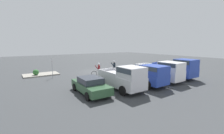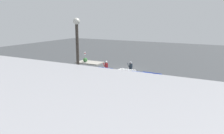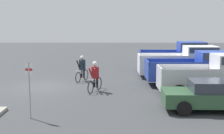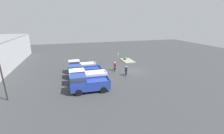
{
  "view_description": "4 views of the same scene",
  "coord_description": "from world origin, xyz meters",
  "px_view_note": "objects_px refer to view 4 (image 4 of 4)",
  "views": [
    {
      "loc": [
        10.34,
        19.7,
        4.07
      ],
      "look_at": [
        -0.16,
        4.17,
        1.2
      ],
      "focal_mm": 24.0,
      "sensor_mm": 36.0,
      "label": 1
    },
    {
      "loc": [
        -12.98,
        28.29,
        7.23
      ],
      "look_at": [
        -0.16,
        4.17,
        1.2
      ],
      "focal_mm": 35.0,
      "sensor_mm": 36.0,
      "label": 2
    },
    {
      "loc": [
        18.73,
        4.36,
        3.97
      ],
      "look_at": [
        -0.16,
        4.17,
        1.2
      ],
      "focal_mm": 50.0,
      "sensor_mm": 36.0,
      "label": 3
    },
    {
      "loc": [
        -24.66,
        11.17,
        9.16
      ],
      "look_at": [
        -0.16,
        4.17,
        1.2
      ],
      "focal_mm": 24.0,
      "sensor_mm": 36.0,
      "label": 4
    }
  ],
  "objects_px": {
    "pickup_truck_1": "(85,76)",
    "cyclist_1": "(126,71)",
    "fire_lane_sign": "(118,57)",
    "shrub": "(125,58)",
    "lamppost": "(0,66)",
    "pickup_truck_2": "(82,71)",
    "pickup_truck_0": "(87,83)",
    "sedan_0": "(84,64)",
    "pickup_truck_3": "(80,66)",
    "cyclist_0": "(115,66)"
  },
  "relations": [
    {
      "from": "pickup_truck_1",
      "to": "pickup_truck_2",
      "type": "bearing_deg",
      "value": 4.16
    },
    {
      "from": "pickup_truck_2",
      "to": "cyclist_1",
      "type": "relative_size",
      "value": 3.09
    },
    {
      "from": "pickup_truck_1",
      "to": "cyclist_0",
      "type": "bearing_deg",
      "value": -52.81
    },
    {
      "from": "sedan_0",
      "to": "lamppost",
      "type": "distance_m",
      "value": 15.32
    },
    {
      "from": "cyclist_0",
      "to": "cyclist_1",
      "type": "relative_size",
      "value": 1.01
    },
    {
      "from": "pickup_truck_1",
      "to": "sedan_0",
      "type": "xyz_separation_m",
      "value": [
        8.41,
        -0.52,
        -0.45
      ]
    },
    {
      "from": "pickup_truck_1",
      "to": "pickup_truck_2",
      "type": "relative_size",
      "value": 1.03
    },
    {
      "from": "pickup_truck_1",
      "to": "lamppost",
      "type": "height_order",
      "value": "lamppost"
    },
    {
      "from": "lamppost",
      "to": "pickup_truck_1",
      "type": "bearing_deg",
      "value": -75.3
    },
    {
      "from": "cyclist_1",
      "to": "lamppost",
      "type": "distance_m",
      "value": 17.5
    },
    {
      "from": "pickup_truck_3",
      "to": "lamppost",
      "type": "xyz_separation_m",
      "value": [
        -8.12,
        9.26,
        3.09
      ]
    },
    {
      "from": "pickup_truck_0",
      "to": "cyclist_1",
      "type": "bearing_deg",
      "value": -59.75
    },
    {
      "from": "pickup_truck_1",
      "to": "fire_lane_sign",
      "type": "bearing_deg",
      "value": -40.84
    },
    {
      "from": "shrub",
      "to": "lamppost",
      "type": "bearing_deg",
      "value": 124.2
    },
    {
      "from": "pickup_truck_0",
      "to": "sedan_0",
      "type": "height_order",
      "value": "pickup_truck_0"
    },
    {
      "from": "pickup_truck_2",
      "to": "lamppost",
      "type": "xyz_separation_m",
      "value": [
        -5.32,
        9.41,
        3.12
      ]
    },
    {
      "from": "pickup_truck_0",
      "to": "fire_lane_sign",
      "type": "distance_m",
      "value": 15.08
    },
    {
      "from": "sedan_0",
      "to": "cyclist_1",
      "type": "height_order",
      "value": "cyclist_1"
    },
    {
      "from": "lamppost",
      "to": "shrub",
      "type": "height_order",
      "value": "lamppost"
    },
    {
      "from": "pickup_truck_0",
      "to": "lamppost",
      "type": "xyz_separation_m",
      "value": [
        0.26,
        9.47,
        3.03
      ]
    },
    {
      "from": "pickup_truck_2",
      "to": "lamppost",
      "type": "distance_m",
      "value": 11.25
    },
    {
      "from": "cyclist_0",
      "to": "pickup_truck_3",
      "type": "bearing_deg",
      "value": 80.79
    },
    {
      "from": "cyclist_0",
      "to": "lamppost",
      "type": "distance_m",
      "value": 17.49
    },
    {
      "from": "pickup_truck_2",
      "to": "sedan_0",
      "type": "relative_size",
      "value": 1.22
    },
    {
      "from": "pickup_truck_0",
      "to": "pickup_truck_3",
      "type": "distance_m",
      "value": 8.38
    },
    {
      "from": "pickup_truck_3",
      "to": "cyclist_0",
      "type": "distance_m",
      "value": 6.46
    },
    {
      "from": "pickup_truck_2",
      "to": "fire_lane_sign",
      "type": "distance_m",
      "value": 10.99
    },
    {
      "from": "pickup_truck_1",
      "to": "lamppost",
      "type": "relative_size",
      "value": 0.76
    },
    {
      "from": "cyclist_0",
      "to": "lamppost",
      "type": "bearing_deg",
      "value": 114.4
    },
    {
      "from": "sedan_0",
      "to": "pickup_truck_2",
      "type": "bearing_deg",
      "value": 172.66
    },
    {
      "from": "pickup_truck_0",
      "to": "shrub",
      "type": "bearing_deg",
      "value": -37.52
    },
    {
      "from": "pickup_truck_2",
      "to": "pickup_truck_3",
      "type": "distance_m",
      "value": 2.81
    },
    {
      "from": "pickup_truck_0",
      "to": "cyclist_0",
      "type": "relative_size",
      "value": 2.95
    },
    {
      "from": "cyclist_0",
      "to": "fire_lane_sign",
      "type": "xyz_separation_m",
      "value": [
        5.1,
        -2.34,
        0.53
      ]
    },
    {
      "from": "pickup_truck_0",
      "to": "fire_lane_sign",
      "type": "relative_size",
      "value": 2.21
    },
    {
      "from": "pickup_truck_1",
      "to": "cyclist_1",
      "type": "bearing_deg",
      "value": -78.51
    },
    {
      "from": "pickup_truck_3",
      "to": "cyclist_1",
      "type": "height_order",
      "value": "pickup_truck_3"
    },
    {
      "from": "fire_lane_sign",
      "to": "shrub",
      "type": "relative_size",
      "value": 3.3
    },
    {
      "from": "cyclist_1",
      "to": "pickup_truck_3",
      "type": "bearing_deg",
      "value": 60.78
    },
    {
      "from": "pickup_truck_2",
      "to": "fire_lane_sign",
      "type": "xyz_separation_m",
      "value": [
        6.88,
        -8.56,
        0.31
      ]
    },
    {
      "from": "cyclist_1",
      "to": "shrub",
      "type": "height_order",
      "value": "cyclist_1"
    },
    {
      "from": "pickup_truck_0",
      "to": "pickup_truck_3",
      "type": "height_order",
      "value": "pickup_truck_0"
    },
    {
      "from": "pickup_truck_0",
      "to": "pickup_truck_1",
      "type": "relative_size",
      "value": 0.94
    },
    {
      "from": "cyclist_1",
      "to": "shrub",
      "type": "relative_size",
      "value": 2.44
    },
    {
      "from": "pickup_truck_2",
      "to": "shrub",
      "type": "distance_m",
      "value": 13.71
    },
    {
      "from": "cyclist_1",
      "to": "fire_lane_sign",
      "type": "relative_size",
      "value": 0.74
    },
    {
      "from": "pickup_truck_2",
      "to": "shrub",
      "type": "relative_size",
      "value": 7.53
    },
    {
      "from": "pickup_truck_2",
      "to": "shrub",
      "type": "xyz_separation_m",
      "value": [
        8.42,
        -10.8,
        -0.61
      ]
    },
    {
      "from": "pickup_truck_3",
      "to": "cyclist_1",
      "type": "xyz_separation_m",
      "value": [
        -4.16,
        -7.44,
        -0.3
      ]
    },
    {
      "from": "pickup_truck_3",
      "to": "lamppost",
      "type": "height_order",
      "value": "lamppost"
    }
  ]
}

